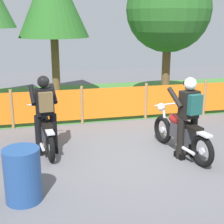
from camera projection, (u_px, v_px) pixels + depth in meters
ground at (141, 155)px, 7.09m from camera, size 24.00×24.00×0.02m
grass_verge at (97, 99)px, 11.92m from camera, size 24.00×5.48×0.01m
barrier_fence at (115, 103)px, 9.21m from camera, size 9.28×0.08×1.05m
tree_near_right at (169, 10)px, 10.73m from camera, size 2.77×2.77×4.47m
motorcycle_lead at (181, 133)px, 7.02m from camera, size 0.67×2.03×0.97m
motorcycle_trailing at (45, 130)px, 7.23m from camera, size 0.57×1.94×0.92m
rider_lead at (189, 114)px, 6.69m from camera, size 0.62×0.74×1.69m
rider_trailing at (45, 111)px, 6.90m from camera, size 0.59×0.71×1.69m
spare_drum at (23, 175)px, 5.19m from camera, size 0.58×0.58×0.88m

